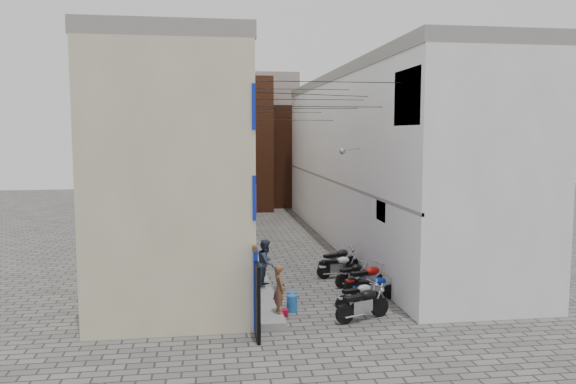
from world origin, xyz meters
name	(u,v)px	position (x,y,z in m)	size (l,w,h in m)	color
ground	(339,328)	(0.00, 0.00, 0.00)	(90.00, 90.00, 0.00)	#52504D
plinth	(243,243)	(-2.05, 13.00, 0.12)	(0.90, 26.00, 0.25)	gray
building_left	(185,160)	(-4.98, 12.95, 4.50)	(5.10, 27.00, 9.00)	#BFAF90
building_right	(375,158)	(5.00, 13.00, 4.51)	(5.94, 26.00, 9.00)	silver
building_far_brick_left	(231,144)	(-2.00, 28.00, 5.00)	(6.00, 6.00, 10.00)	brown
building_far_brick_right	(291,156)	(3.00, 30.00, 4.00)	(5.00, 6.00, 8.00)	brown
building_far_concrete	(251,137)	(0.00, 34.00, 5.50)	(8.00, 5.00, 11.00)	gray
far_shopfront	(260,196)	(0.00, 25.20, 1.20)	(2.00, 0.30, 2.40)	black
overhead_wires	(299,103)	(0.00, 7.64, 7.12)	(5.80, 13.02, 1.32)	black
motorcycle_a	(363,302)	(0.90, 0.65, 0.58)	(0.63, 1.99, 1.15)	black
motorcycle_b	(359,295)	(1.07, 1.69, 0.51)	(0.55, 1.76, 1.02)	#999A9E
motorcycle_c	(375,286)	(1.90, 2.68, 0.49)	(0.54, 1.70, 0.98)	#0B28AF
motorcycle_d	(368,277)	(1.90, 3.54, 0.59)	(0.64, 2.03, 1.18)	#A9100C
motorcycle_e	(353,273)	(1.64, 4.58, 0.50)	(0.55, 1.74, 1.01)	black
motorcycle_f	(339,265)	(1.35, 5.82, 0.53)	(0.57, 1.82, 1.05)	#AAABAF
motorcycle_g	(338,259)	(1.53, 6.60, 0.60)	(0.65, 2.06, 1.19)	black
person_a	(279,289)	(-1.70, 1.00, 1.02)	(0.56, 0.37, 1.54)	brown
person_b	(266,263)	(-1.78, 4.17, 1.12)	(0.84, 0.66, 1.73)	#353D50
water_jug_near	(292,303)	(-1.18, 1.79, 0.28)	(0.36, 0.36, 0.56)	#2163A7
water_jug_far	(292,299)	(-1.08, 2.33, 0.25)	(0.32, 0.32, 0.50)	blue
red_crate	(282,313)	(-1.55, 1.40, 0.11)	(0.35, 0.27, 0.22)	maroon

